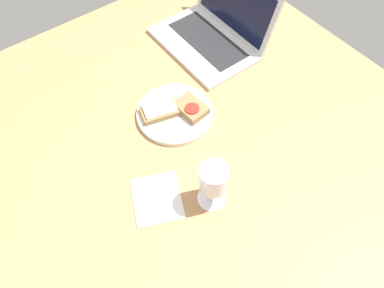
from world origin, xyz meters
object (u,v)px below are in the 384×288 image
wine_glass (213,180)px  napkin (157,198)px  sandwich_with_cheese (158,111)px  plate (175,114)px  sandwich_with_tomato (191,108)px  laptop (214,30)px

wine_glass → napkin: size_ratio=1.04×
napkin → sandwich_with_cheese: bearing=144.5°
plate → sandwich_with_tomato: size_ratio=2.24×
sandwich_with_cheese → laptop: size_ratio=0.35×
sandwich_with_cheese → wine_glass: bearing=-8.0°
plate → napkin: (19.62, -19.85, -0.60)cm
laptop → napkin: 63.46cm
wine_glass → laptop: bearing=140.7°
plate → laptop: laptop is taller
plate → napkin: bearing=-45.3°
sandwich_with_tomato → laptop: laptop is taller
napkin → wine_glass: bearing=53.1°
plate → wine_glass: size_ratio=1.58×
plate → sandwich_with_cheese: bearing=-119.4°
laptop → napkin: (38.72, -50.10, -4.23)cm
wine_glass → napkin: (-8.54, -11.38, -10.04)cm
plate → sandwich_with_cheese: size_ratio=1.84×
sandwich_with_tomato → laptop: bearing=129.5°
plate → sandwich_with_tomato: (2.43, 4.16, 2.04)cm
plate → laptop: bearing=122.3°
sandwich_with_tomato → sandwich_with_cheese: bearing=-119.9°
sandwich_with_cheese → napkin: sandwich_with_cheese is taller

